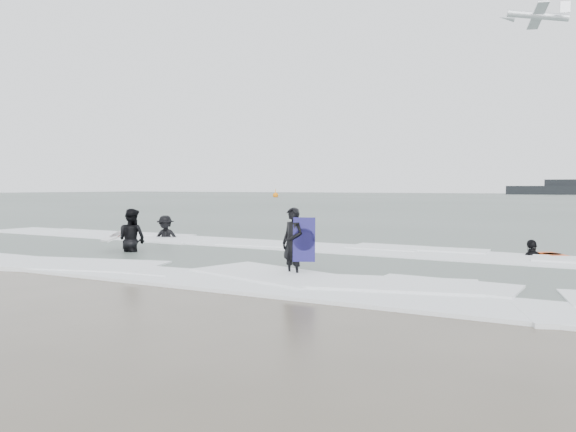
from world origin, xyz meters
The scene contains 10 objects.
ground centered at (0.00, 0.00, 0.00)m, with size 320.00×320.00×0.00m, color brown.
sea centered at (0.00, 80.00, 0.06)m, with size 320.00×320.00×0.00m, color #47544C.
surfer_centre centered at (2.45, 0.79, 0.00)m, with size 0.57×0.37×1.56m, color black.
surfer_wading centered at (-3.94, 2.43, 0.00)m, with size 0.92×0.72×1.89m, color black.
surfer_breaker centered at (-5.89, 6.14, 0.00)m, with size 1.14×0.66×1.77m, color black.
surfer_right_near centered at (6.70, 7.09, 0.00)m, with size 0.98×0.41×1.66m, color black.
surf_foam centered at (0.00, 3.70, 0.04)m, with size 30.03×9.06×0.09m.
bodyboards centered at (1.85, 3.43, 0.50)m, with size 12.39×7.03×1.25m.
buoy centered at (-43.87, 79.47, 0.42)m, with size 1.00×1.00×1.65m.
vessel_horizon centered at (1.45, 142.96, 1.38)m, with size 27.30×4.87×3.70m.
Camera 1 is at (8.28, -9.96, 2.00)m, focal length 35.00 mm.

